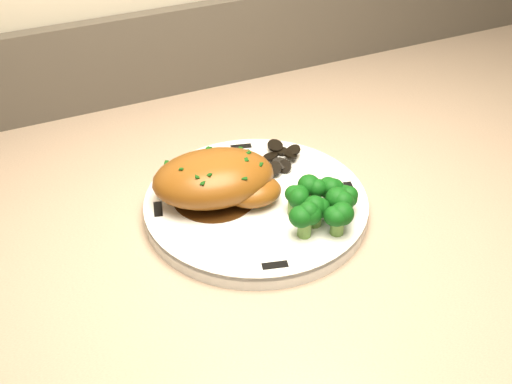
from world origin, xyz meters
name	(u,v)px	position (x,y,z in m)	size (l,w,h in m)	color
plate	(256,205)	(0.43, 1.70, 0.95)	(0.24, 0.24, 0.02)	white
rim_accent_0	(241,147)	(0.45, 1.80, 0.96)	(0.02, 0.01, 0.00)	black
rim_accent_1	(158,209)	(0.33, 1.72, 0.96)	(0.02, 0.01, 0.00)	black
rim_accent_2	(275,266)	(0.40, 1.60, 0.96)	(0.02, 0.01, 0.00)	black
rim_accent_3	(350,189)	(0.53, 1.67, 0.96)	(0.02, 0.01, 0.00)	black
gravy_pool	(214,197)	(0.39, 1.72, 0.96)	(0.09, 0.09, 0.00)	#381D0A
chicken_breast	(218,179)	(0.39, 1.71, 0.98)	(0.14, 0.11, 0.05)	brown
mushroom_pile	(268,163)	(0.46, 1.75, 0.96)	(0.07, 0.05, 0.02)	black
broccoli_florets	(323,204)	(0.47, 1.64, 0.97)	(0.08, 0.07, 0.03)	#64923D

